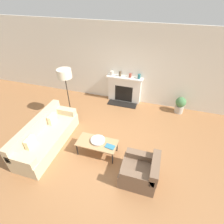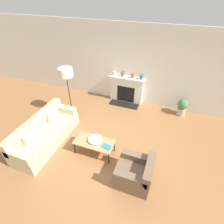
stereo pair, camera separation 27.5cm
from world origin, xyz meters
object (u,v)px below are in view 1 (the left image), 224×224
at_px(mantel_vase_center_left, 120,74).
at_px(armchair_near, 140,172).
at_px(fireplace, 124,90).
at_px(coffee_table, 97,143).
at_px(book, 110,147).
at_px(mantel_vase_right, 139,76).
at_px(potted_plant, 180,105).
at_px(mantel_vase_center_right, 130,75).
at_px(bowl, 98,140).
at_px(couch, 46,136).
at_px(mantel_vase_left, 112,73).
at_px(floor_lamp, 65,78).

bearing_deg(mantel_vase_center_left, armchair_near, -67.16).
relative_size(fireplace, coffee_table, 1.26).
bearing_deg(book, fireplace, 104.38).
bearing_deg(mantel_vase_right, potted_plant, -6.69).
relative_size(mantel_vase_center_right, mantel_vase_right, 0.90).
distance_m(fireplace, bowl, 2.81).
bearing_deg(couch, mantel_vase_center_left, -25.00).
xyz_separation_m(book, mantel_vase_left, (-0.85, 2.93, 0.71)).
bearing_deg(floor_lamp, bowl, -39.70).
xyz_separation_m(couch, mantel_vase_left, (1.07, 2.99, 0.82)).
height_order(armchair_near, potted_plant, armchair_near).
bearing_deg(fireplace, floor_lamp, -134.93).
xyz_separation_m(fireplace, mantel_vase_right, (0.53, 0.02, 0.62)).
distance_m(couch, armchair_near, 2.83).
distance_m(fireplace, mantel_vase_left, 0.80).
relative_size(fireplace, potted_plant, 2.20).
height_order(book, potted_plant, potted_plant).
height_order(mantel_vase_left, potted_plant, mantel_vase_left).
relative_size(coffee_table, mantel_vase_left, 6.90).
distance_m(armchair_near, coffee_table, 1.36).
relative_size(coffee_table, mantel_vase_center_right, 7.23).
height_order(mantel_vase_left, mantel_vase_right, mantel_vase_right).
bearing_deg(mantel_vase_center_left, bowl, -87.04).
distance_m(fireplace, mantel_vase_right, 0.82).
bearing_deg(armchair_near, mantel_vase_center_right, -162.98).
distance_m(couch, bowl, 1.56).
relative_size(book, mantel_vase_center_left, 1.38).
bearing_deg(mantel_vase_center_left, book, -79.90).
height_order(couch, bowl, couch).
bearing_deg(floor_lamp, coffee_table, -41.00).
height_order(mantel_vase_center_right, mantel_vase_right, mantel_vase_right).
bearing_deg(potted_plant, mantel_vase_left, 175.93).
distance_m(bowl, floor_lamp, 2.23).
height_order(armchair_near, mantel_vase_center_right, mantel_vase_center_right).
bearing_deg(floor_lamp, mantel_vase_right, 37.08).
bearing_deg(fireplace, potted_plant, -4.64).
height_order(armchair_near, coffee_table, armchair_near).
xyz_separation_m(couch, potted_plant, (3.72, 2.81, 0.03)).
xyz_separation_m(fireplace, bowl, (-0.04, -2.81, -0.06)).
relative_size(fireplace, bowl, 3.58).
bearing_deg(mantel_vase_left, mantel_vase_center_right, 0.00).
relative_size(fireplace, armchair_near, 1.63).
distance_m(coffee_table, mantel_vase_center_left, 2.98).
relative_size(armchair_near, mantel_vase_left, 5.36).
xyz_separation_m(couch, floor_lamp, (0.03, 1.42, 1.20)).
relative_size(armchair_near, mantel_vase_center_right, 5.62).
distance_m(couch, mantel_vase_right, 3.76).
distance_m(mantel_vase_left, mantel_vase_right, 1.04).
bearing_deg(couch, mantel_vase_center_right, -30.75).
bearing_deg(floor_lamp, mantel_vase_center_right, 41.96).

